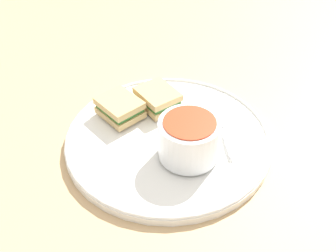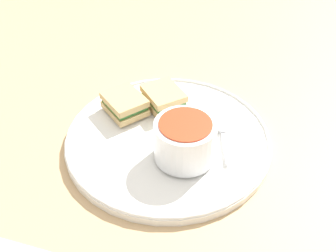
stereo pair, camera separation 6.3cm
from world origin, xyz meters
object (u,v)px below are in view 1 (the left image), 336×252
Objects in this scene: spoon at (220,124)px; sandwich_half_far at (120,108)px; sandwich_half_near at (158,98)px; soup_bowl at (189,138)px.

spoon is 0.17m from sandwich_half_far.
soup_bowl is at bearing 109.89° from sandwich_half_near.
sandwich_half_near is 1.00× the size of sandwich_half_far.
spoon is at bearing 150.02° from sandwich_half_near.
soup_bowl is 1.00× the size of sandwich_half_far.
soup_bowl reaches higher than sandwich_half_near.
spoon is at bearing -131.92° from soup_bowl.
spoon is (-0.06, -0.07, -0.03)m from soup_bowl.
sandwich_half_far is (0.11, -0.10, -0.02)m from soup_bowl.
spoon is 0.12m from sandwich_half_near.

